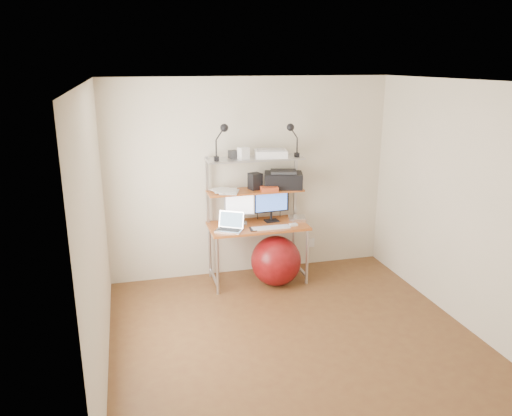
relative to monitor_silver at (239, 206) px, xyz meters
The scene contains 20 objects.
room 1.60m from the monitor_silver, 82.63° to the right, with size 3.60×3.60×3.60m.
computer_desk 0.21m from the monitor_silver, 15.57° to the right, with size 1.20×0.60×1.57m.
wall_outlet 1.26m from the monitor_silver, 12.13° to the left, with size 0.08×0.01×0.12m, color white.
monitor_silver is the anchor object (origin of this frame).
monitor_black 0.41m from the monitor_silver, ahead, with size 0.46×0.14×0.46m.
laptop 0.32m from the monitor_silver, 127.27° to the right, with size 0.39×0.37×0.27m.
keyboard 0.48m from the monitor_silver, 42.00° to the right, with size 0.46×0.13×0.01m, color white.
mouse 0.70m from the monitor_silver, 23.62° to the right, with size 0.10×0.06×0.03m, color white.
mac_mini 0.76m from the monitor_silver, ahead, with size 0.21×0.21×0.04m, color silver.
phone 0.37m from the monitor_silver, 70.76° to the right, with size 0.08×0.14×0.01m, color black.
printer 0.64m from the monitor_silver, ahead, with size 0.53×0.43×0.22m.
nas_cube 0.36m from the monitor_silver, 10.46° to the left, with size 0.14×0.14×0.20m, color black.
red_box 0.43m from the monitor_silver, 15.62° to the right, with size 0.20×0.13×0.06m, color #B6401D.
scanner 0.75m from the monitor_silver, ahead, with size 0.42×0.31×0.10m.
box_white 0.66m from the monitor_silver, 30.11° to the right, with size 0.12×0.10×0.14m, color white.
box_grey 0.64m from the monitor_silver, 142.11° to the left, with size 0.09×0.09×0.09m, color #2A2A2C.
clip_lamp_left 0.93m from the monitor_silver, 160.40° to the right, with size 0.17×0.10×0.43m.
clip_lamp_right 1.09m from the monitor_silver, ahead, with size 0.16×0.09×0.41m.
exercise_ball 0.81m from the monitor_silver, 35.94° to the right, with size 0.62×0.62×0.62m, color maroon.
paper_stack 0.27m from the monitor_silver, behind, with size 0.38×0.41×0.02m.
Camera 1 is at (-1.51, -4.18, 2.66)m, focal length 35.00 mm.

